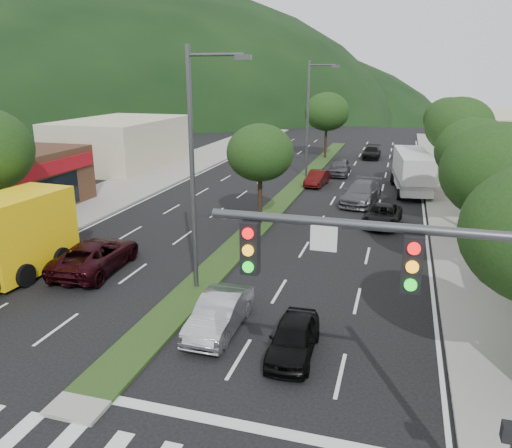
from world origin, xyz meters
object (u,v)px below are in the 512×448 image
(car_queue_f, at_px, (372,152))
(tree_med_near, at_px, (260,153))
(tree_r_e, at_px, (449,119))
(streetlight_near, at_px, (197,161))
(traffic_signal, at_px, (443,320))
(car_queue_e, at_px, (340,167))
(suv_maroon, at_px, (96,255))
(car_queue_a, at_px, (293,338))
(motorhome, at_px, (412,171))
(car_queue_b, at_px, (361,193))
(streetlight_mid, at_px, (310,114))
(car_queue_d, at_px, (383,215))
(tree_med_far, at_px, (327,112))
(tree_r_c, at_px, (475,151))
(sedan_silver, at_px, (220,313))
(box_truck, at_px, (3,243))
(tree_r_b, at_px, (500,172))
(tree_r_d, at_px, (459,126))
(car_queue_c, at_px, (317,178))

(car_queue_f, bearing_deg, tree_med_near, -99.61)
(tree_r_e, xyz_separation_m, streetlight_near, (-11.79, -32.00, 0.69))
(traffic_signal, height_order, car_queue_e, traffic_signal)
(suv_maroon, height_order, car_queue_a, suv_maroon)
(motorhome, bearing_deg, car_queue_b, -130.75)
(tree_med_near, xyz_separation_m, streetlight_mid, (0.21, 15.00, 1.16))
(car_queue_b, relative_size, car_queue_d, 1.21)
(streetlight_near, xyz_separation_m, suv_maroon, (-5.57, 0.64, -4.84))
(tree_med_far, relative_size, car_queue_f, 1.56)
(streetlight_mid, xyz_separation_m, car_queue_a, (4.94, -29.00, -4.97))
(suv_maroon, xyz_separation_m, car_queue_b, (10.87, 16.37, 0.03))
(traffic_signal, height_order, tree_r_c, traffic_signal)
(traffic_signal, distance_m, streetlight_near, 13.03)
(tree_r_e, relative_size, car_queue_b, 1.26)
(sedan_silver, bearing_deg, car_queue_e, 89.09)
(car_queue_f, bearing_deg, box_truck, -108.54)
(tree_r_b, relative_size, car_queue_b, 1.30)
(suv_maroon, distance_m, car_queue_b, 19.65)
(car_queue_b, bearing_deg, tree_r_d, 45.44)
(car_queue_c, relative_size, car_queue_f, 0.85)
(tree_r_e, bearing_deg, streetlight_mid, -149.31)
(tree_med_near, bearing_deg, tree_r_c, 9.46)
(car_queue_b, xyz_separation_m, car_queue_e, (-2.78, 10.00, -0.03))
(motorhome, bearing_deg, traffic_signal, -95.98)
(streetlight_near, distance_m, sedan_silver, 6.18)
(tree_r_b, distance_m, tree_r_c, 8.01)
(tree_med_near, relative_size, motorhome, 0.73)
(traffic_signal, xyz_separation_m, streetlight_mid, (-8.82, 34.54, 0.94))
(car_queue_d, xyz_separation_m, car_queue_e, (-4.52, 15.00, 0.13))
(traffic_signal, relative_size, tree_med_far, 1.01)
(streetlight_mid, xyz_separation_m, motorhome, (8.72, -3.03, -3.93))
(car_queue_d, bearing_deg, car_queue_a, -93.07)
(tree_r_e, xyz_separation_m, car_queue_f, (-7.12, 5.53, -4.25))
(tree_med_near, xyz_separation_m, sedan_silver, (2.24, -13.14, -3.75))
(suv_maroon, distance_m, box_truck, 3.95)
(tree_r_d, relative_size, motorhome, 0.86)
(tree_r_e, height_order, car_queue_e, tree_r_e)
(streetlight_mid, xyz_separation_m, box_truck, (-8.74, -26.47, -3.82))
(box_truck, bearing_deg, car_queue_d, -136.00)
(tree_med_near, xyz_separation_m, car_queue_d, (7.25, 2.01, -3.81))
(streetlight_mid, height_order, car_queue_d, streetlight_mid)
(tree_r_e, height_order, tree_med_far, tree_med_far)
(tree_med_far, bearing_deg, car_queue_b, -73.83)
(streetlight_near, height_order, car_queue_e, streetlight_near)
(tree_r_d, distance_m, suv_maroon, 27.88)
(tree_r_d, xyz_separation_m, streetlight_mid, (-11.79, 3.00, 0.40))
(streetlight_mid, xyz_separation_m, car_queue_f, (4.68, 12.53, -4.94))
(tree_r_e, height_order, car_queue_f, tree_r_e)
(sedan_silver, height_order, car_queue_a, sedan_silver)
(traffic_signal, xyz_separation_m, tree_r_b, (2.97, 13.54, 0.39))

